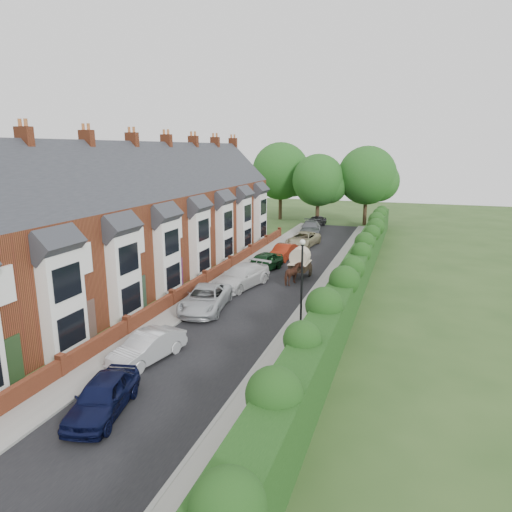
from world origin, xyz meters
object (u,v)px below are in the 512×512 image
(lamppost, at_px, (302,272))
(car_silver_b, at_px, (205,299))
(car_grey, at_px, (310,228))
(car_red, at_px, (283,252))
(horse_cart, at_px, (300,260))
(car_green, at_px, (263,262))
(car_beige, at_px, (303,239))
(car_white, at_px, (241,276))
(car_black, at_px, (316,221))
(horse, at_px, (293,274))
(car_silver_a, at_px, (147,347))
(car_navy, at_px, (103,396))

(lamppost, height_order, car_silver_b, lamppost)
(car_grey, bearing_deg, car_red, -97.17)
(horse_cart, bearing_deg, car_green, 165.61)
(car_beige, relative_size, horse_cart, 1.57)
(car_white, distance_m, car_black, 28.24)
(car_beige, bearing_deg, horse, -72.41)
(car_white, xyz_separation_m, car_green, (0.13, 4.73, -0.04))
(lamppost, xyz_separation_m, car_green, (-5.87, 11.09, -2.53))
(car_silver_a, distance_m, horse, 14.89)
(horse, bearing_deg, lamppost, 120.08)
(lamppost, xyz_separation_m, car_grey, (-5.67, 28.46, -2.50))
(car_navy, height_order, horse_cart, horse_cart)
(lamppost, height_order, car_beige, lamppost)
(car_silver_b, xyz_separation_m, car_black, (0.09, 33.60, -0.06))
(car_beige, xyz_separation_m, horse_cart, (2.46, -11.63, 0.66))
(car_white, distance_m, car_red, 9.17)
(car_navy, bearing_deg, car_silver_b, 83.54)
(car_navy, xyz_separation_m, horse_cart, (2.65, 21.02, 0.67))
(car_black, xyz_separation_m, horse, (3.77, -26.45, 0.13))
(car_silver_b, distance_m, horse_cart, 10.03)
(horse, bearing_deg, car_navy, 94.82)
(car_silver_b, xyz_separation_m, horse, (3.86, 7.15, 0.07))
(car_silver_b, relative_size, car_red, 1.25)
(car_red, height_order, horse_cart, horse_cart)
(car_beige, distance_m, car_grey, 6.63)
(car_white, bearing_deg, lamppost, -32.84)
(car_green, height_order, car_red, car_green)
(car_silver_b, bearing_deg, car_silver_a, -95.64)
(car_red, xyz_separation_m, car_grey, (-0.30, 12.96, 0.09))
(car_silver_a, xyz_separation_m, car_grey, (0.34, 34.80, 0.10))
(car_red, height_order, car_black, car_red)
(car_white, height_order, car_beige, car_white)
(car_silver_b, relative_size, horse_cart, 1.58)
(car_red, height_order, car_grey, car_grey)
(car_navy, bearing_deg, lamppost, 51.99)
(car_silver_b, height_order, car_grey, car_grey)
(horse, bearing_deg, car_silver_a, 89.30)
(car_navy, relative_size, car_green, 0.94)
(car_navy, xyz_separation_m, car_grey, (-0.48, 39.25, 0.07))
(lamppost, bearing_deg, horse, 107.30)
(car_grey, height_order, horse_cart, horse_cart)
(lamppost, distance_m, horse_cart, 10.71)
(car_silver_b, xyz_separation_m, car_red, (1.04, 14.50, -0.04))
(car_beige, xyz_separation_m, horse, (2.46, -13.72, 0.08))
(car_white, distance_m, horse_cart, 5.23)
(car_navy, height_order, car_grey, car_grey)
(car_navy, relative_size, car_black, 1.05)
(car_silver_a, height_order, car_silver_b, car_silver_b)
(car_silver_a, bearing_deg, horse, 88.77)
(car_navy, distance_m, car_beige, 32.65)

